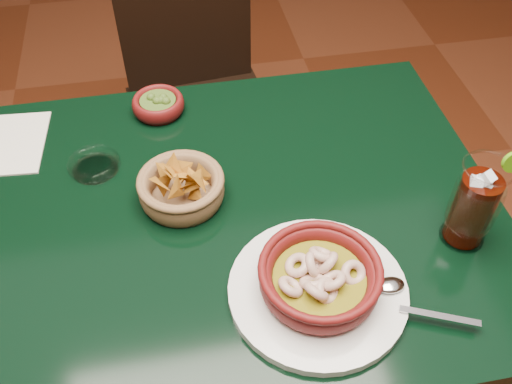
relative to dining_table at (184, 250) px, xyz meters
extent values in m
cube|color=black|center=(0.00, 0.00, 0.08)|extent=(1.20, 0.80, 0.04)
cylinder|color=black|center=(0.54, 0.34, -0.30)|extent=(0.06, 0.06, 0.71)
cube|color=black|center=(0.10, 0.64, -0.21)|extent=(0.45, 0.45, 0.04)
cylinder|color=black|center=(-0.05, 0.45, -0.43)|extent=(0.04, 0.04, 0.44)
cylinder|color=black|center=(0.30, 0.48, -0.43)|extent=(0.04, 0.04, 0.44)
cylinder|color=black|center=(-0.09, 0.80, -0.43)|extent=(0.04, 0.04, 0.44)
cylinder|color=black|center=(0.26, 0.83, -0.43)|extent=(0.04, 0.04, 0.44)
cube|color=black|center=(0.09, 0.83, 0.03)|extent=(0.39, 0.07, 0.43)
cylinder|color=silver|center=(0.21, -0.21, 0.11)|extent=(0.29, 0.29, 0.02)
cylinder|color=#510D0D|center=(0.21, -0.21, 0.12)|extent=(0.17, 0.17, 0.01)
torus|color=#510D0D|center=(0.21, -0.21, 0.14)|extent=(0.22, 0.22, 0.04)
torus|color=#510D0D|center=(0.21, -0.21, 0.17)|extent=(0.20, 0.20, 0.01)
cylinder|color=#665E10|center=(0.21, -0.21, 0.14)|extent=(0.15, 0.15, 0.01)
torus|color=tan|center=(0.26, -0.21, 0.15)|extent=(0.05, 0.05, 0.05)
torus|color=tan|center=(0.22, -0.19, 0.15)|extent=(0.06, 0.05, 0.06)
torus|color=tan|center=(0.22, -0.17, 0.15)|extent=(0.06, 0.05, 0.05)
torus|color=tan|center=(0.20, -0.19, 0.15)|extent=(0.04, 0.06, 0.06)
torus|color=tan|center=(0.18, -0.18, 0.15)|extent=(0.05, 0.05, 0.03)
torus|color=tan|center=(0.16, -0.22, 0.15)|extent=(0.06, 0.06, 0.05)
torus|color=tan|center=(0.19, -0.22, 0.15)|extent=(0.05, 0.05, 0.04)
torus|color=tan|center=(0.19, -0.24, 0.15)|extent=(0.05, 0.06, 0.05)
torus|color=tan|center=(0.21, -0.24, 0.15)|extent=(0.05, 0.05, 0.05)
torus|color=tan|center=(0.22, -0.22, 0.15)|extent=(0.06, 0.06, 0.04)
cube|color=silver|center=(0.38, -0.29, 0.12)|extent=(0.12, 0.06, 0.00)
ellipsoid|color=silver|center=(0.32, -0.23, 0.12)|extent=(0.05, 0.03, 0.01)
cylinder|color=brown|center=(0.01, 0.04, 0.10)|extent=(0.14, 0.14, 0.01)
torus|color=brown|center=(0.01, 0.04, 0.12)|extent=(0.19, 0.19, 0.06)
torus|color=brown|center=(0.01, 0.04, 0.15)|extent=(0.16, 0.16, 0.01)
cone|color=#A26318|center=(0.03, 0.03, 0.15)|extent=(0.07, 0.05, 0.05)
cone|color=#A26318|center=(0.00, 0.01, 0.16)|extent=(0.05, 0.07, 0.08)
cone|color=#A26318|center=(-0.03, 0.03, 0.17)|extent=(0.06, 0.07, 0.05)
cone|color=#A26318|center=(-0.02, 0.05, 0.14)|extent=(0.06, 0.06, 0.08)
cone|color=#A26318|center=(0.05, 0.03, 0.16)|extent=(0.04, 0.08, 0.07)
cone|color=#A26318|center=(0.00, 0.07, 0.16)|extent=(0.06, 0.06, 0.06)
cone|color=#A26318|center=(0.00, 0.06, 0.16)|extent=(0.04, 0.07, 0.06)
cone|color=#A26318|center=(0.02, 0.06, 0.16)|extent=(0.06, 0.06, 0.07)
cone|color=#A26318|center=(0.05, 0.05, 0.15)|extent=(0.05, 0.05, 0.06)
cone|color=#A26318|center=(0.03, 0.03, 0.13)|extent=(0.04, 0.08, 0.07)
cone|color=#A26318|center=(0.01, 0.05, 0.16)|extent=(0.08, 0.07, 0.04)
cone|color=#A26318|center=(0.01, 0.04, 0.16)|extent=(0.06, 0.06, 0.06)
cone|color=#A26318|center=(0.02, 0.03, 0.15)|extent=(0.08, 0.05, 0.07)
cone|color=#A26318|center=(0.03, 0.03, 0.16)|extent=(0.06, 0.06, 0.06)
cone|color=#A26318|center=(-0.01, 0.05, 0.17)|extent=(0.05, 0.07, 0.06)
cone|color=#A26318|center=(-0.01, 0.07, 0.14)|extent=(0.08, 0.05, 0.07)
cylinder|color=#510D0D|center=(-0.01, 0.31, 0.10)|extent=(0.10, 0.10, 0.01)
torus|color=#510D0D|center=(-0.01, 0.31, 0.12)|extent=(0.13, 0.13, 0.04)
cylinder|color=#2E4715|center=(-0.01, 0.31, 0.13)|extent=(0.08, 0.08, 0.01)
sphere|color=#2E4715|center=(-0.03, 0.32, 0.13)|extent=(0.02, 0.02, 0.02)
sphere|color=#2E4715|center=(-0.02, 0.31, 0.13)|extent=(0.02, 0.02, 0.02)
sphere|color=#2E4715|center=(0.00, 0.30, 0.13)|extent=(0.02, 0.02, 0.02)
sphere|color=#2E4715|center=(0.00, 0.32, 0.13)|extent=(0.02, 0.02, 0.02)
sphere|color=#2E4715|center=(-0.01, 0.31, 0.13)|extent=(0.02, 0.02, 0.02)
cylinder|color=white|center=(0.49, -0.14, 0.10)|extent=(0.08, 0.08, 0.01)
torus|color=white|center=(0.49, -0.14, 0.19)|extent=(0.17, 0.17, 0.09)
cylinder|color=black|center=(0.49, -0.14, 0.17)|extent=(0.07, 0.07, 0.14)
cube|color=silver|center=(0.49, -0.12, 0.22)|extent=(0.03, 0.03, 0.03)
cube|color=silver|center=(0.49, -0.14, 0.23)|extent=(0.03, 0.03, 0.03)
cube|color=silver|center=(0.48, -0.14, 0.24)|extent=(0.03, 0.03, 0.03)
cube|color=silver|center=(0.49, -0.14, 0.24)|extent=(0.03, 0.03, 0.03)
cube|color=silver|center=(0.49, -0.14, 0.25)|extent=(0.03, 0.03, 0.03)
cube|color=silver|center=(0.49, -0.13, 0.23)|extent=(0.03, 0.03, 0.03)
torus|color=white|center=(0.49, -0.14, 0.27)|extent=(0.08, 0.08, 0.00)
cylinder|color=white|center=(-0.15, 0.16, 0.10)|extent=(0.09, 0.09, 0.01)
torus|color=white|center=(-0.15, 0.16, 0.11)|extent=(0.11, 0.11, 0.03)
cube|color=beige|center=(-0.33, 0.26, 0.10)|extent=(0.16, 0.20, 0.00)
camera|label=1|loc=(0.01, -0.70, 0.89)|focal=40.00mm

